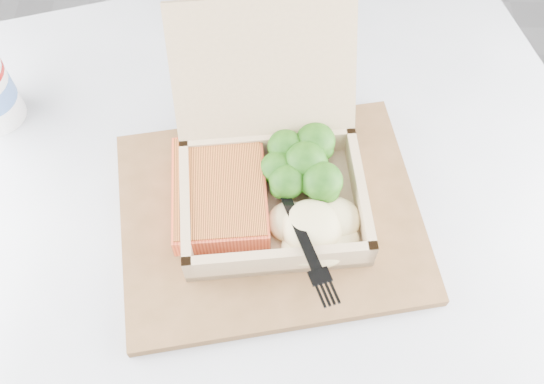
{
  "coord_description": "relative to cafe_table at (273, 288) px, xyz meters",
  "views": [
    {
      "loc": [
        -0.52,
        -0.6,
        1.36
      ],
      "look_at": [
        -0.53,
        -0.27,
        0.79
      ],
      "focal_mm": 40.0,
      "sensor_mm": 36.0,
      "label": 1
    }
  ],
  "objects": [
    {
      "name": "broccoli_pile",
      "position": [
        0.04,
        0.05,
        0.23
      ],
      "size": [
        0.11,
        0.11,
        0.04
      ],
      "primitive_type": null,
      "color": "#35751A",
      "rests_on": "takeout_container"
    },
    {
      "name": "receipt",
      "position": [
        -0.05,
        0.2,
        0.19
      ],
      "size": [
        0.12,
        0.16,
        0.0
      ],
      "primitive_type": "cube",
      "rotation": [
        0.0,
        0.0,
        0.38
      ],
      "color": "white",
      "rests_on": "cafe_table"
    },
    {
      "name": "salmon_fillet",
      "position": [
        -0.06,
        0.02,
        0.23
      ],
      "size": [
        0.11,
        0.14,
        0.03
      ],
      "primitive_type": "cube",
      "rotation": [
        0.0,
        0.0,
        0.08
      ],
      "color": "#D25229",
      "rests_on": "takeout_container"
    },
    {
      "name": "plastic_fork",
      "position": [
        0.02,
        -0.01,
        0.25
      ],
      "size": [
        0.06,
        0.15,
        0.02
      ],
      "rotation": [
        0.0,
        0.0,
        3.45
      ],
      "color": "black",
      "rests_on": "mashed_potatoes"
    },
    {
      "name": "mashed_potatoes",
      "position": [
        0.04,
        -0.02,
        0.23
      ],
      "size": [
        0.11,
        0.09,
        0.04
      ],
      "primitive_type": "ellipsoid",
      "color": "beige",
      "rests_on": "takeout_container"
    },
    {
      "name": "cafe_table",
      "position": [
        0.0,
        0.0,
        0.0
      ],
      "size": [
        1.03,
        1.03,
        0.74
      ],
      "rotation": [
        0.0,
        0.0,
        0.28
      ],
      "color": "black",
      "rests_on": "floor"
    },
    {
      "name": "floor",
      "position": [
        0.52,
        0.29,
        -0.55
      ],
      "size": [
        4.0,
        4.0,
        0.0
      ],
      "primitive_type": "plane",
      "color": "#99999E",
      "rests_on": "ground"
    },
    {
      "name": "takeout_container",
      "position": [
        -0.0,
        0.05,
        0.25
      ],
      "size": [
        0.22,
        0.25,
        0.17
      ],
      "rotation": [
        0.0,
        0.0,
        0.1
      ],
      "color": "tan",
      "rests_on": "serving_tray"
    },
    {
      "name": "serving_tray",
      "position": [
        -0.0,
        0.01,
        0.2
      ],
      "size": [
        0.37,
        0.32,
        0.01
      ],
      "primitive_type": "cube",
      "rotation": [
        0.0,
        0.0,
        0.17
      ],
      "color": "brown",
      "rests_on": "cafe_table"
    }
  ]
}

